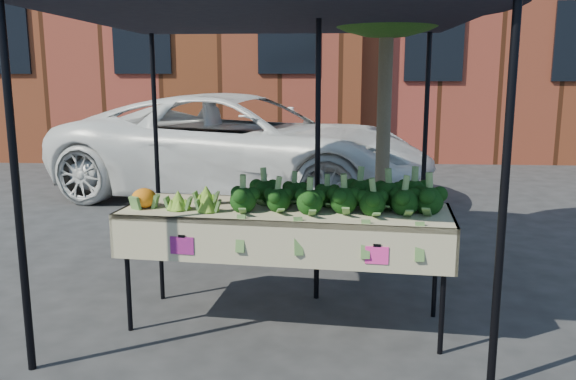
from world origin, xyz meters
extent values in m
plane|color=#252527|center=(0.00, 0.00, 0.00)|extent=(90.00, 90.00, 0.00)
cube|color=#C5B794|center=(0.07, 0.03, 0.45)|extent=(2.47, 1.03, 0.90)
cube|color=#F22D8C|center=(-0.59, -0.38, 0.70)|extent=(0.17, 0.01, 0.12)
cube|color=#FE309C|center=(0.75, -0.38, 0.70)|extent=(0.17, 0.01, 0.12)
ellipsoid|color=black|center=(0.43, 0.05, 1.03)|extent=(1.54, 0.57, 0.26)
ellipsoid|color=#86AD35|center=(-0.59, 0.01, 1.00)|extent=(0.43, 0.47, 0.20)
ellipsoid|color=orange|center=(-0.98, -0.02, 0.99)|extent=(0.20, 0.20, 0.18)
imported|color=white|center=(-0.94, 4.71, 2.88)|extent=(2.17, 2.95, 5.75)
camera|label=1|loc=(0.40, -4.19, 1.86)|focal=36.71mm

